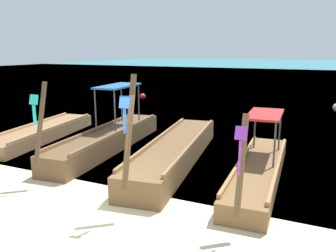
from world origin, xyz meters
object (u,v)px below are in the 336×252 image
(longtail_boat_red_ribbon, at_px, (42,133))
(longtail_boat_blue_ribbon, at_px, (175,151))
(mooring_buoy_far, at_px, (142,96))
(longtail_boat_turquoise_ribbon, at_px, (109,138))
(longtail_boat_violet_ribbon, at_px, (259,169))

(longtail_boat_red_ribbon, bearing_deg, longtail_boat_blue_ribbon, -3.94)
(mooring_buoy_far, bearing_deg, longtail_boat_turquoise_ribbon, -66.42)
(longtail_boat_blue_ribbon, xyz_separation_m, longtail_boat_violet_ribbon, (2.62, -0.45, -0.04))
(mooring_buoy_far, bearing_deg, longtail_boat_violet_ribbon, -49.64)
(longtail_boat_violet_ribbon, bearing_deg, longtail_boat_blue_ribbon, 170.24)
(longtail_boat_turquoise_ribbon, height_order, mooring_buoy_far, longtail_boat_turquoise_ribbon)
(longtail_boat_red_ribbon, distance_m, mooring_buoy_far, 11.29)
(longtail_boat_red_ribbon, height_order, mooring_buoy_far, longtail_boat_red_ribbon)
(longtail_boat_red_ribbon, distance_m, longtail_boat_blue_ribbon, 5.85)
(longtail_boat_violet_ribbon, bearing_deg, mooring_buoy_far, 130.36)
(longtail_boat_blue_ribbon, relative_size, mooring_buoy_far, 17.63)
(longtail_boat_red_ribbon, relative_size, longtail_boat_blue_ribbon, 0.83)
(longtail_boat_red_ribbon, bearing_deg, longtail_boat_violet_ribbon, -5.76)
(longtail_boat_turquoise_ribbon, bearing_deg, longtail_boat_blue_ribbon, -6.98)
(longtail_boat_red_ribbon, xyz_separation_m, mooring_buoy_far, (-1.75, 11.15, -0.04))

